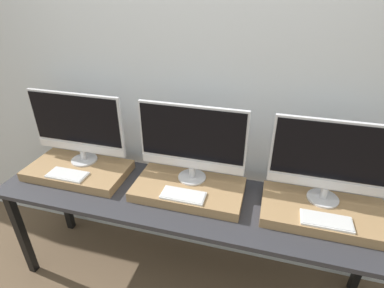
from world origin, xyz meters
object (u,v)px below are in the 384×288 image
monitor_left (77,125)px  keyboard_right (326,221)px  keyboard_center (183,195)px  monitor_right (333,159)px  keyboard_left (67,175)px  monitor_center (192,141)px

monitor_left → keyboard_right: 1.61m
keyboard_center → monitor_right: (0.79, 0.19, 0.27)m
monitor_right → keyboard_right: size_ratio=2.52×
keyboard_center → monitor_right: bearing=13.7°
monitor_left → keyboard_left: monitor_left is taller
monitor_left → monitor_center: (0.79, 0.00, 0.00)m
keyboard_left → keyboard_center: 0.79m
monitor_left → monitor_center: bearing=0.0°
keyboard_center → monitor_right: monitor_right is taller
monitor_right → keyboard_center: bearing=-166.3°
monitor_center → keyboard_right: 0.86m
monitor_left → keyboard_center: size_ratio=2.52×
keyboard_left → keyboard_center: size_ratio=1.00×
keyboard_left → keyboard_right: (1.58, 0.00, 0.00)m
keyboard_left → keyboard_right: 1.58m
keyboard_left → keyboard_center: bearing=0.0°
monitor_left → monitor_center: size_ratio=1.00×
keyboard_center → monitor_center: bearing=90.0°
keyboard_left → monitor_center: monitor_center is taller
monitor_center → monitor_right: (0.79, 0.00, 0.00)m
monitor_left → monitor_right: size_ratio=1.00×
monitor_left → monitor_right: same height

